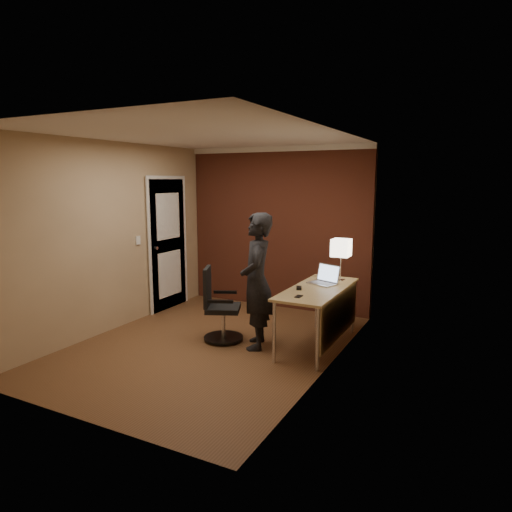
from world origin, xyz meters
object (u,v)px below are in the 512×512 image
desk_lamp (341,248)px  mouse (299,288)px  desk (323,299)px  person (257,281)px  phone (299,296)px  office_chair (219,309)px  laptop (325,278)px

desk_lamp → mouse: bearing=-113.7°
desk → person: bearing=-154.8°
phone → person: size_ratio=0.07×
office_chair → desk: bearing=16.2°
desk_lamp → phone: size_ratio=4.65×
phone → mouse: bearing=112.6°
office_chair → person: bearing=2.6°
office_chair → laptop: bearing=27.8°
mouse → desk: bearing=13.9°
desk_lamp → phone: bearing=-99.6°
phone → office_chair: 1.18m
laptop → phone: 0.76m
desk → laptop: laptop is taller
phone → person: 0.63m
desk → phone: phone is taller
desk_lamp → person: bearing=-132.6°
mouse → person: person is taller
desk_lamp → laptop: (-0.12, -0.24, -0.35)m
desk → mouse: mouse is taller
desk → mouse: size_ratio=15.00×
desk_lamp → person: size_ratio=0.33×
phone → office_chair: bearing=174.4°
desk → mouse: (-0.24, -0.17, 0.14)m
laptop → phone: laptop is taller
laptop → mouse: bearing=-112.1°
laptop → office_chair: bearing=-152.2°
desk → office_chair: office_chair is taller
office_chair → mouse: bearing=10.6°
desk_lamp → laptop: desk_lamp is taller
office_chair → person: person is taller
office_chair → person: (0.52, 0.02, 0.41)m
desk_lamp → person: (-0.77, -0.84, -0.33)m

